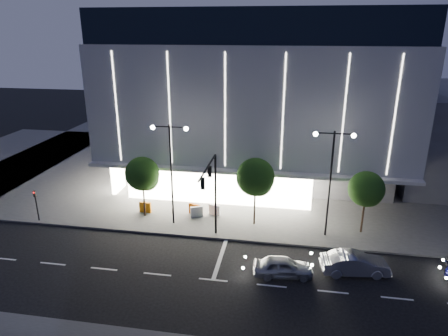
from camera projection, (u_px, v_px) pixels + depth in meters
name	position (u px, v px, depth m)	size (l,w,h in m)	color
ground	(190.00, 265.00, 29.10)	(160.00, 160.00, 0.00)	black
sidewalk_museum	(275.00, 164.00, 50.62)	(70.00, 40.00, 0.15)	#474747
museum	(260.00, 92.00, 46.31)	(30.00, 25.80, 18.00)	#4C4C51
traffic_mast	(212.00, 185.00, 30.38)	(0.33, 5.89, 7.07)	black
street_lamp_west	(171.00, 160.00, 33.18)	(3.16, 0.36, 9.00)	black
street_lamp_east	(331.00, 169.00, 31.14)	(3.16, 0.36, 9.00)	black
ped_signal_far	(36.00, 202.00, 35.01)	(0.22, 0.24, 3.00)	black
tree_left	(143.00, 176.00, 35.23)	(3.02, 3.02, 5.72)	black
tree_mid	(256.00, 179.00, 33.56)	(3.25, 3.25, 6.15)	black
tree_right	(366.00, 191.00, 32.30)	(2.91, 2.91, 5.51)	black
car_lead	(283.00, 267.00, 27.66)	(1.67, 4.15, 1.42)	#A8ACB0
car_second	(355.00, 264.00, 27.90)	(1.64, 4.71, 1.55)	#AFB1B7
barrier_a	(145.00, 207.00, 36.97)	(1.10, 0.25, 1.00)	orange
barrier_b	(197.00, 212.00, 36.05)	(1.10, 0.25, 1.00)	#B9B9B9
barrier_c	(194.00, 209.00, 36.58)	(1.10, 0.25, 1.00)	#CF520B
barrier_d	(215.00, 210.00, 36.45)	(1.10, 0.25, 1.00)	white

